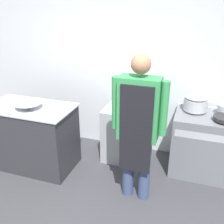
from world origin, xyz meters
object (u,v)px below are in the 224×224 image
person_cook (138,123)px  stove (205,145)px  fridge_unit (125,133)px  mixing_bowl (28,106)px  stock_pot (196,103)px

person_cook → stove: bearing=45.6°
fridge_unit → mixing_bowl: (-1.16, -0.70, 0.56)m
mixing_bowl → stock_pot: (2.13, 0.78, 0.03)m
person_cook → stock_pot: 1.08m
stove → fridge_unit: bearing=178.7°
fridge_unit → mixing_bowl: 1.46m
mixing_bowl → stock_pot: 2.27m
stove → fridge_unit: stove is taller
person_cook → stock_pot: bearing=57.3°
fridge_unit → mixing_bowl: size_ratio=2.24×
stove → mixing_bowl: size_ratio=2.41×
stove → person_cook: person_cook is taller
fridge_unit → stock_pot: bearing=4.8°
mixing_bowl → stove: bearing=16.1°
fridge_unit → person_cook: 1.09m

